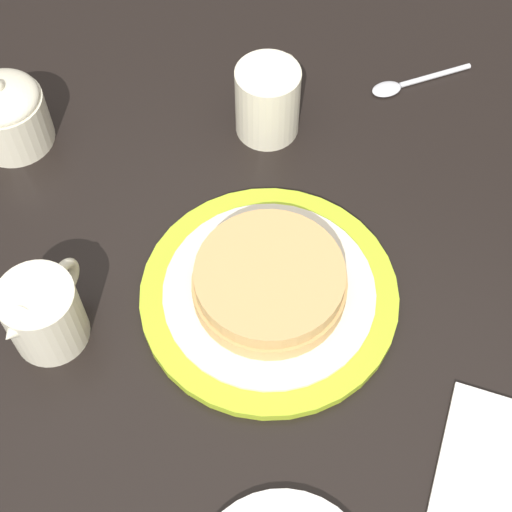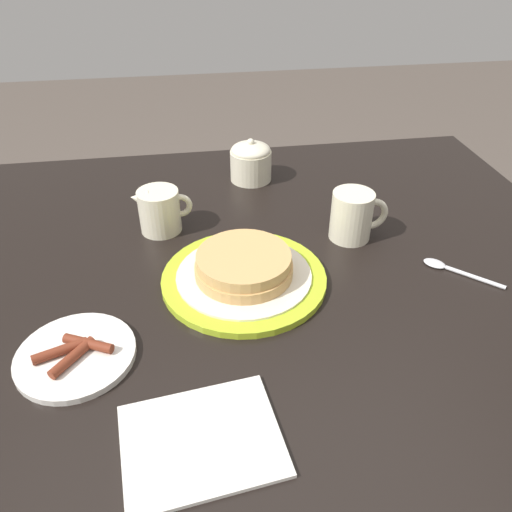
{
  "view_description": "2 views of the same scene",
  "coord_description": "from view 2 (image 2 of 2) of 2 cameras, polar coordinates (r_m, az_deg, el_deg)",
  "views": [
    {
      "loc": [
        -0.42,
        -0.22,
        1.5
      ],
      "look_at": [
        -0.03,
        -0.03,
        0.8
      ],
      "focal_mm": 55.0,
      "sensor_mm": 36.0,
      "label": 1
    },
    {
      "loc": [
        -0.13,
        -0.7,
        1.29
      ],
      "look_at": [
        -0.03,
        -0.03,
        0.8
      ],
      "focal_mm": 35.0,
      "sensor_mm": 36.0,
      "label": 2
    }
  ],
  "objects": [
    {
      "name": "pancake_plate",
      "position": [
        0.82,
        -1.39,
        -1.79
      ],
      "size": [
        0.27,
        0.27,
        0.05
      ],
      "color": "#AAC628",
      "rests_on": "dining_table"
    },
    {
      "name": "napkin",
      "position": [
        0.62,
        -6.25,
        -20.2
      ],
      "size": [
        0.2,
        0.17,
        0.01
      ],
      "color": "silver",
      "rests_on": "dining_table"
    },
    {
      "name": "coffee_mug",
      "position": [
        0.93,
        11.03,
        4.61
      ],
      "size": [
        0.11,
        0.08,
        0.09
      ],
      "color": "beige",
      "rests_on": "dining_table"
    },
    {
      "name": "ground_plane",
      "position": [
        1.47,
        0.91,
        -25.51
      ],
      "size": [
        8.0,
        8.0,
        0.0
      ],
      "primitive_type": "plane",
      "color": "#51473F"
    },
    {
      "name": "dining_table",
      "position": [
        0.96,
        1.26,
        -6.64
      ],
      "size": [
        1.19,
        0.97,
        0.77
      ],
      "color": "black",
      "rests_on": "ground_plane"
    },
    {
      "name": "creamer_pitcher",
      "position": [
        0.96,
        -11.01,
        5.18
      ],
      "size": [
        0.12,
        0.08,
        0.09
      ],
      "color": "beige",
      "rests_on": "dining_table"
    },
    {
      "name": "spoon",
      "position": [
        0.92,
        21.23,
        -1.34
      ],
      "size": [
        0.11,
        0.11,
        0.01
      ],
      "color": "silver",
      "rests_on": "dining_table"
    },
    {
      "name": "sugar_bowl",
      "position": [
        1.13,
        -0.6,
        10.81
      ],
      "size": [
        0.09,
        0.09,
        0.1
      ],
      "color": "beige",
      "rests_on": "dining_table"
    },
    {
      "name": "side_plate_bacon",
      "position": [
        0.74,
        -19.93,
        -10.56
      ],
      "size": [
        0.16,
        0.16,
        0.02
      ],
      "color": "silver",
      "rests_on": "dining_table"
    }
  ]
}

